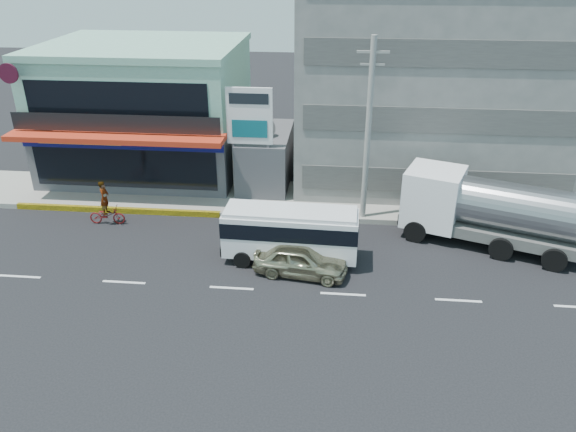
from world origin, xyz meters
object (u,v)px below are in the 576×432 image
object	(u,v)px
billboard	(250,123)
satellite_dish	(263,136)
concrete_building	(431,68)
utility_pole_near	(368,132)
tanker_truck	(489,210)
motorcycle_rider	(106,210)
sedan	(301,260)
shop_building	(148,112)
minibus	(290,230)

from	to	relation	value
billboard	satellite_dish	bearing A→B (deg)	74.48
concrete_building	utility_pole_near	xyz separation A→B (m)	(-4.00, -7.60, -1.85)
satellite_dish	billboard	xyz separation A→B (m)	(-0.50, -1.80, 1.35)
tanker_truck	motorcycle_rider	world-z (taller)	tanker_truck
sedan	tanker_truck	distance (m)	10.01
sedan	motorcycle_rider	bearing A→B (deg)	77.37
satellite_dish	tanker_truck	distance (m)	13.49
billboard	shop_building	bearing A→B (deg)	147.68
billboard	minibus	bearing A→B (deg)	-65.68
sedan	motorcycle_rider	xyz separation A→B (m)	(-11.00, 4.20, 0.08)
motorcycle_rider	utility_pole_near	bearing A→B (deg)	6.91
tanker_truck	motorcycle_rider	distance (m)	20.18
satellite_dish	motorcycle_rider	size ratio (longest dim) A/B	0.60
tanker_truck	utility_pole_near	bearing A→B (deg)	161.84
shop_building	tanker_truck	xyz separation A→B (m)	(20.15, -8.56, -2.07)
sedan	billboard	bearing A→B (deg)	32.73
shop_building	utility_pole_near	size ratio (longest dim) A/B	1.24
concrete_building	minibus	size ratio (longest dim) A/B	2.46
concrete_building	utility_pole_near	bearing A→B (deg)	-117.76
satellite_dish	utility_pole_near	distance (m)	7.17
minibus	shop_building	bearing A→B (deg)	132.97
shop_building	concrete_building	xyz separation A→B (m)	(18.00, 1.05, 3.00)
utility_pole_near	billboard	bearing A→B (deg)	164.52
shop_building	satellite_dish	size ratio (longest dim) A/B	8.27
concrete_building	sedan	bearing A→B (deg)	-117.41
billboard	utility_pole_near	distance (m)	6.75
utility_pole_near	sedan	world-z (taller)	utility_pole_near
sedan	tanker_truck	bearing A→B (deg)	-58.74
shop_building	utility_pole_near	bearing A→B (deg)	-25.06
satellite_dish	minibus	size ratio (longest dim) A/B	0.23
concrete_building	billboard	world-z (taller)	concrete_building
satellite_dish	billboard	world-z (taller)	billboard
tanker_truck	satellite_dish	bearing A→B (deg)	155.19
shop_building	billboard	distance (m)	8.92
satellite_dish	sedan	bearing A→B (deg)	-72.47
utility_pole_near	motorcycle_rider	xyz separation A→B (m)	(-14.00, -1.70, -4.32)
minibus	tanker_truck	distance (m)	10.10
minibus	sedan	distance (m)	1.66
shop_building	tanker_truck	bearing A→B (deg)	-23.02
utility_pole_near	satellite_dish	bearing A→B (deg)	149.04
utility_pole_near	shop_building	bearing A→B (deg)	154.94
billboard	minibus	xyz separation A→B (m)	(2.90, -6.42, -3.32)
shop_building	tanker_truck	world-z (taller)	shop_building
shop_building	billboard	xyz separation A→B (m)	(7.50, -4.75, 0.93)
shop_building	motorcycle_rider	world-z (taller)	shop_building
shop_building	utility_pole_near	xyz separation A→B (m)	(14.00, -6.55, 1.15)
minibus	satellite_dish	bearing A→B (deg)	106.28
shop_building	billboard	bearing A→B (deg)	-32.32
concrete_building	sedan	world-z (taller)	concrete_building
utility_pole_near	tanker_truck	world-z (taller)	utility_pole_near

